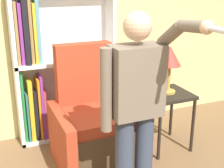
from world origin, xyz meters
name	(u,v)px	position (x,y,z in m)	size (l,w,h in m)	color
wall_back	(43,22)	(-0.01, 2.03, 1.40)	(8.00, 0.11, 2.80)	#DBCC84
bookcase	(52,66)	(0.04, 1.87, 0.91)	(1.19, 0.28, 1.91)	white
armchair	(92,127)	(0.28, 1.18, 0.39)	(0.80, 0.82, 1.24)	#4C3823
person_standing	(136,105)	(0.35, 0.34, 0.95)	(0.55, 0.78, 1.67)	#384256
side_table	(167,102)	(1.15, 1.11, 0.56)	(0.49, 0.49, 0.68)	black
table_lamp	(170,58)	(1.15, 1.11, 1.07)	(0.25, 0.25, 0.53)	gold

